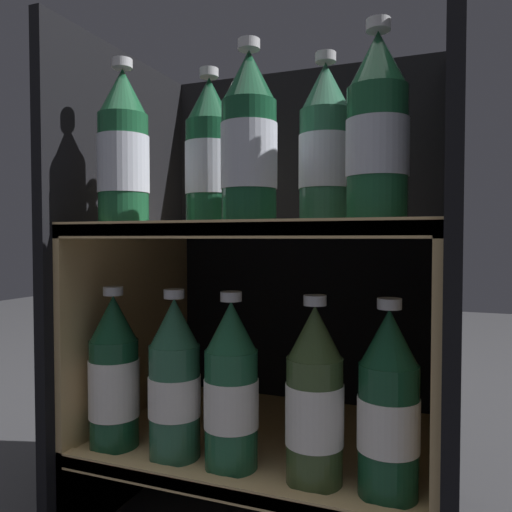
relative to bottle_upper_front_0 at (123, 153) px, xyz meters
The scene contains 15 objects.
fridge_back_wall 0.45m from the bottle_upper_front_0, 60.72° to the left, with size 0.60×0.02×0.84m, color black.
fridge_side_left 0.27m from the bottle_upper_front_0, 125.00° to the left, with size 0.02×0.44×0.84m, color black.
fridge_side_right 0.55m from the bottle_upper_front_0, 15.81° to the left, with size 0.02×0.44×0.84m, color black.
shelf_lower 0.55m from the bottle_upper_front_0, 32.99° to the left, with size 0.56×0.40×0.16m.
shelf_upper 0.35m from the bottle_upper_front_0, 33.85° to the left, with size 0.56×0.40×0.52m.
bottle_upper_front_0 is the anchor object (origin of this frame).
bottle_upper_front_1 0.21m from the bottle_upper_front_0, ahead, with size 0.08×0.08×0.26m.
bottle_upper_front_2 0.39m from the bottle_upper_front_0, ahead, with size 0.08×0.08×0.26m.
bottle_upper_back_0 0.14m from the bottle_upper_front_0, 39.63° to the left, with size 0.08×0.08×0.26m.
bottle_upper_back_1 0.32m from the bottle_upper_front_0, 16.28° to the left, with size 0.08×0.08×0.26m.
bottle_lower_front_0 0.36m from the bottle_upper_front_0, behind, with size 0.08×0.08×0.26m.
bottle_lower_front_1 0.37m from the bottle_upper_front_0, ahead, with size 0.08×0.08×0.26m.
bottle_lower_front_2 0.40m from the bottle_upper_front_0, ahead, with size 0.08×0.08×0.26m.
bottle_lower_front_3 0.47m from the bottle_upper_front_0, ahead, with size 0.08×0.08×0.26m.
bottle_lower_front_4 0.54m from the bottle_upper_front_0, ahead, with size 0.08×0.08×0.26m.
Camera 1 is at (0.29, -0.60, 0.49)m, focal length 35.00 mm.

